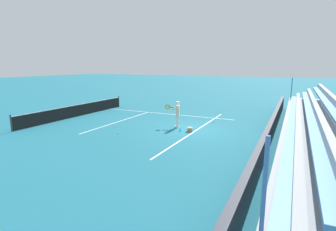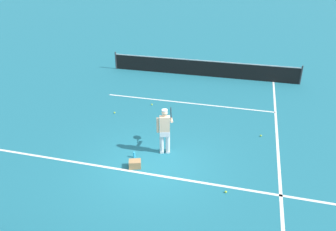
% 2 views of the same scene
% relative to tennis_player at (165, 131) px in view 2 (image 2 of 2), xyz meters
% --- Properties ---
extents(ground_plane, '(160.00, 160.00, 0.00)m').
position_rel_tennis_player_xyz_m(ground_plane, '(-0.12, -0.93, -0.89)').
color(ground_plane, '#1E6B7F').
extents(court_baseline_white, '(12.00, 0.10, 0.01)m').
position_rel_tennis_player_xyz_m(court_baseline_white, '(-0.12, -1.43, -0.89)').
color(court_baseline_white, white).
rests_on(court_baseline_white, ground).
extents(court_sideline_white, '(0.10, 12.00, 0.01)m').
position_rel_tennis_player_xyz_m(court_sideline_white, '(3.99, 3.07, -0.89)').
color(court_sideline_white, white).
rests_on(court_sideline_white, ground).
extents(court_service_line_white, '(8.22, 0.10, 0.01)m').
position_rel_tennis_player_xyz_m(court_service_line_white, '(-0.12, 4.57, -0.89)').
color(court_service_line_white, white).
rests_on(court_service_line_white, ground).
extents(tennis_player, '(0.58, 1.07, 1.71)m').
position_rel_tennis_player_xyz_m(tennis_player, '(0.00, 0.00, 0.00)').
color(tennis_player, silver).
rests_on(tennis_player, ground).
extents(ball_box_cardboard, '(0.48, 0.42, 0.26)m').
position_rel_tennis_player_xyz_m(ball_box_cardboard, '(-0.73, -1.18, -0.76)').
color(ball_box_cardboard, '#A87F51').
rests_on(ball_box_cardboard, ground).
extents(tennis_ball_by_box, '(0.07, 0.07, 0.07)m').
position_rel_tennis_player_xyz_m(tennis_ball_by_box, '(2.38, -1.73, -0.86)').
color(tennis_ball_by_box, '#CCE533').
rests_on(tennis_ball_by_box, ground).
extents(tennis_ball_far_right, '(0.07, 0.07, 0.07)m').
position_rel_tennis_player_xyz_m(tennis_ball_far_right, '(-3.09, 2.56, -0.86)').
color(tennis_ball_far_right, '#CCE533').
rests_on(tennis_ball_far_right, ground).
extents(tennis_ball_midcourt, '(0.07, 0.07, 0.07)m').
position_rel_tennis_player_xyz_m(tennis_ball_midcourt, '(3.36, 2.10, -0.86)').
color(tennis_ball_midcourt, '#CCE533').
rests_on(tennis_ball_midcourt, ground).
extents(tennis_ball_far_left, '(0.07, 0.07, 0.07)m').
position_rel_tennis_player_xyz_m(tennis_ball_far_left, '(-0.37, 1.48, -0.86)').
color(tennis_ball_far_left, '#CCE533').
rests_on(tennis_ball_far_left, ground).
extents(tennis_ball_stray_back, '(0.07, 0.07, 0.07)m').
position_rel_tennis_player_xyz_m(tennis_ball_stray_back, '(-1.72, 3.88, -0.86)').
color(tennis_ball_stray_back, '#CCE533').
rests_on(tennis_ball_stray_back, ground).
extents(water_bottle, '(0.07, 0.07, 0.22)m').
position_rel_tennis_player_xyz_m(water_bottle, '(-0.96, -0.62, -0.78)').
color(water_bottle, '#33B2E5').
rests_on(water_bottle, ground).
extents(tennis_net, '(11.09, 0.09, 1.07)m').
position_rel_tennis_player_xyz_m(tennis_net, '(-0.12, 8.73, -0.40)').
color(tennis_net, '#33383D').
rests_on(tennis_net, ground).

